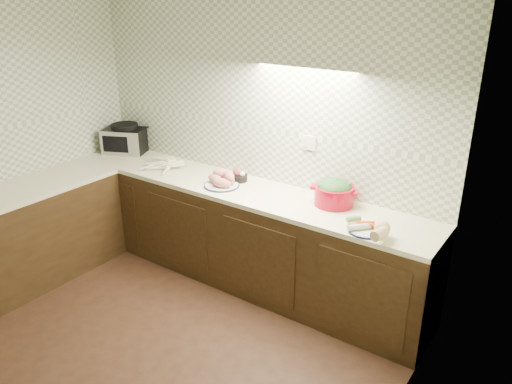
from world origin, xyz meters
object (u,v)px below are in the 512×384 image
Objects in this scene: parsnip_pile at (167,164)px; veg_plate at (373,228)px; onion_bowl at (239,176)px; dutch_oven at (334,192)px; toaster_oven at (126,139)px; sweet_potato_plate at (223,180)px.

veg_plate reaches higher than parsnip_pile.
dutch_oven is (0.94, 0.01, 0.06)m from onion_bowl.
dutch_oven reaches higher than onion_bowl.
onion_bowl is (0.79, 0.12, 0.01)m from parsnip_pile.
veg_plate is (1.41, -0.29, -0.00)m from onion_bowl.
veg_plate is at bearing -44.35° from dutch_oven.
dutch_oven is at bearing -24.44° from toaster_oven.
dutch_oven reaches higher than veg_plate.
sweet_potato_plate is at bearing -32.01° from toaster_oven.
dutch_oven is at bearing 0.75° from onion_bowl.
onion_bowl is 0.39× the size of veg_plate.
toaster_oven is 1.47m from sweet_potato_plate.
parsnip_pile is 1.74m from dutch_oven.
sweet_potato_plate reaches higher than parsnip_pile.
sweet_potato_plate reaches higher than veg_plate.
onion_bowl is at bearing 169.79° from dutch_oven.
veg_plate is at bearing -4.62° from parsnip_pile.
onion_bowl is 1.44m from veg_plate.
sweet_potato_plate is (0.75, -0.07, 0.02)m from parsnip_pile.
onion_bowl is 0.40× the size of dutch_oven.
parsnip_pile is 0.99× the size of veg_plate.
veg_plate is (1.45, -0.11, -0.01)m from sweet_potato_plate.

